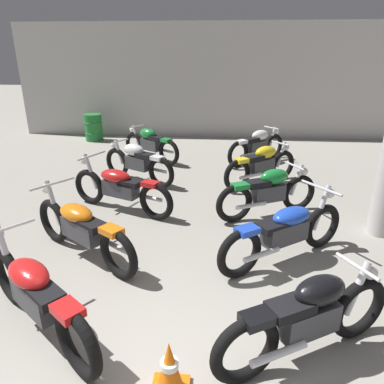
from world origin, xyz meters
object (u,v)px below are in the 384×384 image
(motorcycle_left_row_1, at_px, (82,228))
(motorcycle_left_row_3, at_px, (138,162))
(motorcycle_right_row_4, at_px, (257,146))
(motorcycle_left_row_0, at_px, (36,294))
(motorcycle_left_row_2, at_px, (120,187))
(motorcycle_right_row_2, at_px, (269,191))
(motorcycle_right_row_1, at_px, (286,231))
(oil_drum, at_px, (94,127))
(traffic_cone, at_px, (170,370))
(motorcycle_right_row_3, at_px, (262,164))
(motorcycle_left_row_4, at_px, (151,144))
(motorcycle_right_row_0, at_px, (309,317))

(motorcycle_left_row_1, xyz_separation_m, motorcycle_left_row_3, (0.06, 3.16, 0.01))
(motorcycle_left_row_1, xyz_separation_m, motorcycle_right_row_4, (2.78, 4.86, 0.01))
(motorcycle_left_row_0, distance_m, motorcycle_left_row_2, 3.01)
(motorcycle_left_row_2, xyz_separation_m, motorcycle_right_row_2, (2.60, 0.00, 0.01))
(motorcycle_left_row_0, xyz_separation_m, motorcycle_right_row_1, (2.67, 1.57, 0.00))
(oil_drum, distance_m, traffic_cone, 9.79)
(motorcycle_right_row_3, xyz_separation_m, traffic_cone, (-1.24, -5.22, -0.20))
(motorcycle_left_row_3, height_order, motorcycle_left_row_4, same)
(motorcycle_left_row_2, height_order, oil_drum, motorcycle_left_row_2)
(oil_drum, bearing_deg, motorcycle_right_row_2, -47.47)
(motorcycle_right_row_3, bearing_deg, motorcycle_right_row_1, -89.65)
(motorcycle_right_row_0, relative_size, oil_drum, 2.09)
(motorcycle_right_row_2, bearing_deg, traffic_cone, -108.45)
(motorcycle_right_row_3, bearing_deg, motorcycle_left_row_0, -119.96)
(motorcycle_left_row_0, height_order, motorcycle_left_row_2, same)
(motorcycle_left_row_1, relative_size, motorcycle_right_row_4, 1.19)
(motorcycle_right_row_1, distance_m, traffic_cone, 2.52)
(motorcycle_left_row_0, bearing_deg, motorcycle_left_row_3, 90.30)
(motorcycle_left_row_4, xyz_separation_m, oil_drum, (-2.29, 2.17, -0.03))
(motorcycle_right_row_2, relative_size, traffic_cone, 3.36)
(motorcycle_right_row_2, height_order, motorcycle_right_row_3, same)
(motorcycle_left_row_4, relative_size, motorcycle_right_row_2, 0.92)
(traffic_cone, bearing_deg, motorcycle_left_row_0, 156.70)
(motorcycle_left_row_0, height_order, traffic_cone, motorcycle_left_row_0)
(motorcycle_right_row_2, xyz_separation_m, motorcycle_right_row_3, (0.04, 1.59, 0.00))
(motorcycle_right_row_0, bearing_deg, motorcycle_left_row_4, 112.75)
(motorcycle_left_row_4, xyz_separation_m, motorcycle_right_row_0, (2.67, -6.37, 0.00))
(motorcycle_left_row_0, bearing_deg, motorcycle_right_row_4, 66.71)
(motorcycle_left_row_2, height_order, motorcycle_left_row_3, motorcycle_left_row_2)
(motorcycle_left_row_0, height_order, motorcycle_right_row_4, motorcycle_left_row_0)
(motorcycle_right_row_3, bearing_deg, motorcycle_right_row_0, -90.52)
(motorcycle_left_row_0, relative_size, motorcycle_right_row_3, 1.08)
(traffic_cone, bearing_deg, motorcycle_left_row_1, 126.23)
(motorcycle_left_row_1, bearing_deg, motorcycle_left_row_2, 86.50)
(motorcycle_left_row_0, distance_m, motorcycle_left_row_1, 1.43)
(motorcycle_right_row_4, bearing_deg, motorcycle_right_row_3, -91.66)
(motorcycle_left_row_4, height_order, oil_drum, motorcycle_left_row_4)
(motorcycle_right_row_0, bearing_deg, motorcycle_left_row_0, 177.55)
(motorcycle_left_row_0, height_order, motorcycle_left_row_1, same)
(motorcycle_right_row_0, bearing_deg, oil_drum, 120.15)
(traffic_cone, bearing_deg, motorcycle_left_row_3, 105.44)
(oil_drum, bearing_deg, motorcycle_right_row_1, -53.79)
(motorcycle_left_row_4, xyz_separation_m, motorcycle_right_row_1, (2.73, -4.69, -0.01))
(motorcycle_left_row_4, distance_m, motorcycle_right_row_0, 6.91)
(motorcycle_left_row_2, bearing_deg, motorcycle_right_row_1, -28.49)
(motorcycle_left_row_1, distance_m, motorcycle_left_row_4, 4.83)
(motorcycle_left_row_2, height_order, motorcycle_left_row_4, motorcycle_left_row_2)
(motorcycle_left_row_3, bearing_deg, traffic_cone, -74.56)
(oil_drum, bearing_deg, motorcycle_left_row_0, -74.44)
(motorcycle_left_row_4, height_order, traffic_cone, motorcycle_left_row_4)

